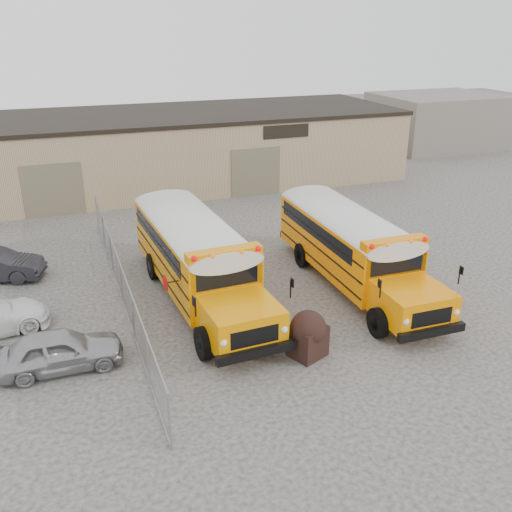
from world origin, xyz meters
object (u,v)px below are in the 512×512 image
object	(u,v)px
school_bus_left	(155,205)
tarp_bundle	(308,333)
car_silver	(59,350)
school_bus_right	(292,200)

from	to	relation	value
school_bus_left	tarp_bundle	world-z (taller)	school_bus_left
school_bus_left	car_silver	bearing A→B (deg)	-116.42
tarp_bundle	school_bus_left	bearing A→B (deg)	101.95
car_silver	school_bus_right	bearing A→B (deg)	-52.46
school_bus_left	school_bus_right	xyz separation A→B (m)	(6.75, -1.23, -0.07)
school_bus_right	tarp_bundle	world-z (taller)	school_bus_right
tarp_bundle	school_bus_right	bearing A→B (deg)	69.30
tarp_bundle	car_silver	world-z (taller)	tarp_bundle
school_bus_left	car_silver	world-z (taller)	school_bus_left
school_bus_left	car_silver	xyz separation A→B (m)	(-5.09, -10.25, -1.19)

